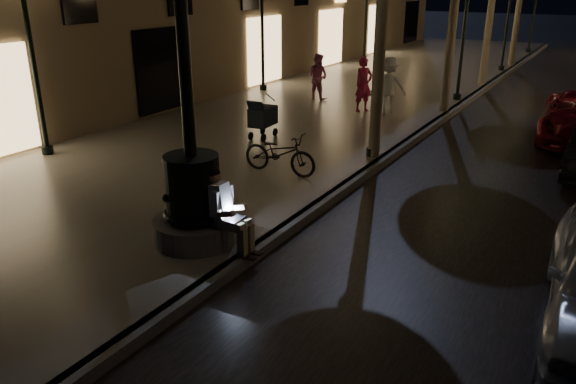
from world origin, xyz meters
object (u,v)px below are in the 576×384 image
Objects in this scene: pedestrian_red at (364,84)px; lamp_left_a at (28,29)px; bicycle at (280,153)px; lamp_curb_b at (466,12)px; fountain_lamppost at (192,184)px; lamp_left_c at (367,0)px; pedestrian_white at (388,86)px; lamp_curb_c at (510,3)px; lamp_left_b at (262,9)px; lamp_curb_a at (379,29)px; seated_man_laptop at (224,208)px; stroller at (263,117)px; pedestrian_pink at (318,77)px.

lamp_left_a is at bearing -179.67° from pedestrian_red.
bicycle is (0.91, -6.78, -0.42)m from pedestrian_red.
fountain_lamppost is at bearing -92.86° from lamp_curb_b.
lamp_left_c is 2.71× the size of pedestrian_red.
lamp_curb_b is 2.66× the size of pedestrian_white.
lamp_curb_c is at bearing 0.00° from lamp_left_c.
lamp_left_a is at bearing -120.61° from lamp_curb_b.
bicycle is at bearing -97.08° from lamp_curb_b.
lamp_left_c is at bearing 106.22° from fountain_lamppost.
lamp_left_b is at bearing -164.27° from lamp_curb_b.
lamp_curb_a and lamp_left_b have the same top height.
pedestrian_red is (-2.11, 10.47, 0.16)m from seated_man_laptop.
fountain_lamppost is 4.29× the size of stroller.
lamp_curb_c is at bearing -5.48° from bicycle.
lamp_left_c is at bearing 90.00° from lamp_left_b.
lamp_left_c reaches higher than stroller.
lamp_curb_b and lamp_left_a have the same top height.
lamp_curb_a is 16.00m from lamp_curb_c.
lamp_curb_c reaches higher than pedestrian_red.
fountain_lamppost is 22.10m from lamp_curb_c.
fountain_lamppost reaches higher than stroller.
seated_man_laptop is 10.63m from pedestrian_white.
lamp_left_b is at bearing 33.52° from bicycle.
fountain_lamppost reaches higher than lamp_curb_a.
bicycle is (-1.28, -2.31, -2.56)m from lamp_curb_a.
lamp_curb_a is 1.00× the size of lamp_left_a.
lamp_left_b is at bearing -125.37° from lamp_curb_c.
lamp_curb_b is at bearing 64.18° from stroller.
lamp_curb_a reaches higher than pedestrian_red.
lamp_curb_a is 3.97× the size of stroller.
pedestrian_red is 0.98× the size of pedestrian_white.
lamp_curb_a and lamp_curb_b have the same top height.
stroller reaches higher than bicycle.
lamp_curb_a is at bearing -40.20° from lamp_left_b.
lamp_left_b is at bearing 118.91° from stroller.
lamp_left_b is 3.97× the size of stroller.
pedestrian_red is (-2.19, 4.47, -2.15)m from lamp_curb_a.
seated_man_laptop is at bearing -72.32° from lamp_left_c.
lamp_curb_c is at bearing -104.72° from pedestrian_pink.
fountain_lamppost is 3.19× the size of pedestrian_pink.
stroller is at bearing 112.86° from fountain_lamppost.
lamp_left_a is 2.95× the size of pedestrian_pink.
pedestrian_red is at bearing -17.29° from lamp_left_b.
lamp_left_a is at bearing -90.00° from lamp_left_b.
stroller is (3.88, -6.01, -2.43)m from lamp_left_b.
stroller is 0.67× the size of pedestrian_white.
pedestrian_pink is at bearing 128.89° from lamp_curb_a.
seated_man_laptop is at bearing -66.25° from stroller.
lamp_left_c reaches higher than pedestrian_white.
lamp_curb_b reaches higher than bicycle.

